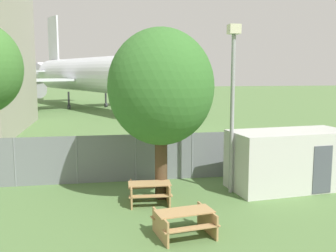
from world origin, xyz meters
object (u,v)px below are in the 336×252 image
Objects in this scene: airplane at (91,75)px; picnic_bench_open_grass at (150,191)px; portable_cabin at (290,160)px; tree_behind_benches at (161,87)px; picnic_bench_near_cabin at (184,220)px.

picnic_bench_open_grass is at bearing -21.32° from airplane.
tree_behind_benches is at bearing 177.59° from portable_cabin.
airplane reaches higher than tree_behind_benches.
airplane is 19.87× the size of picnic_bench_near_cabin.
tree_behind_benches reaches higher than picnic_bench_near_cabin.
airplane reaches higher than picnic_bench_open_grass.
picnic_bench_open_grass is 3.83m from tree_behind_benches.
picnic_bench_open_grass is 0.25× the size of tree_behind_benches.
airplane is 41.42m from picnic_bench_near_cabin.
picnic_bench_near_cabin is 0.29× the size of tree_behind_benches.
picnic_bench_near_cabin is (3.43, -41.09, -3.91)m from airplane.
picnic_bench_open_grass is at bearing -134.87° from tree_behind_benches.
tree_behind_benches is (-5.43, -0.36, 3.03)m from portable_cabin.
portable_cabin reaches higher than picnic_bench_open_grass.
portable_cabin is at bearing 36.64° from picnic_bench_near_cabin.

